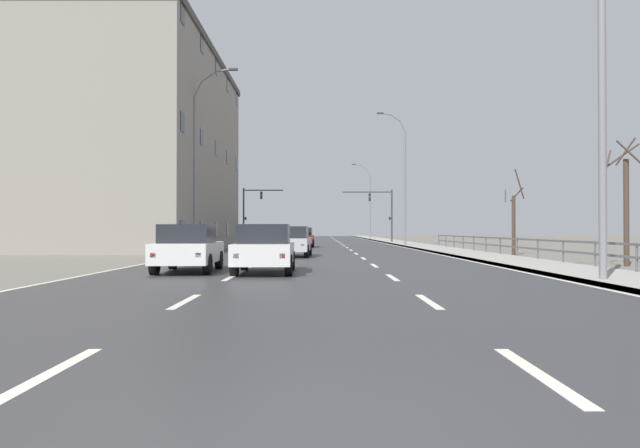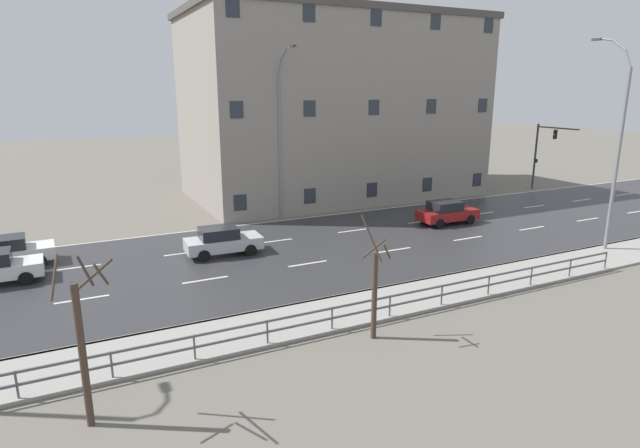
% 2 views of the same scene
% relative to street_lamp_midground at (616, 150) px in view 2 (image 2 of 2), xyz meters
% --- Properties ---
extents(ground_plane, '(160.00, 160.00, 0.12)m').
position_rel_street_lamp_midground_xyz_m(ground_plane, '(-7.45, 2.90, -5.74)').
color(ground_plane, '#666056').
extents(road_asphalt_strip, '(14.00, 120.00, 0.03)m').
position_rel_street_lamp_midground_xyz_m(road_asphalt_strip, '(-7.45, 14.89, -5.67)').
color(road_asphalt_strip, '#303033').
rests_on(road_asphalt_strip, ground).
extents(guardrail, '(0.07, 38.71, 1.00)m').
position_rel_street_lamp_midground_xyz_m(guardrail, '(2.40, -22.45, -4.97)').
color(guardrail, '#515459').
rests_on(guardrail, ground).
extents(street_lamp_midground, '(2.52, 0.24, 11.59)m').
position_rel_street_lamp_midground_xyz_m(street_lamp_midground, '(0.00, 0.00, 0.00)').
color(street_lamp_midground, slate).
rests_on(street_lamp_midground, ground).
extents(street_lamp_left_bank, '(2.82, 0.24, 11.51)m').
position_rel_street_lamp_midground_xyz_m(street_lamp_left_bank, '(-14.87, -13.56, -0.07)').
color(street_lamp_left_bank, slate).
rests_on(street_lamp_left_bank, ground).
extents(traffic_signal_left, '(4.29, 0.36, 5.87)m').
position_rel_street_lamp_midground_xyz_m(traffic_signal_left, '(-14.62, 11.33, -1.86)').
color(traffic_signal_left, '#38383A').
rests_on(traffic_signal_left, ground).
extents(car_near_left, '(1.96, 4.16, 1.57)m').
position_rel_street_lamp_midground_xyz_m(car_near_left, '(-8.63, -19.63, -4.87)').
color(car_near_left, '#B7B7BC').
rests_on(car_near_left, ground).
extents(car_distant, '(1.97, 4.17, 1.57)m').
position_rel_street_lamp_midground_xyz_m(car_distant, '(-11.53, -29.98, -4.87)').
color(car_distant, silver).
rests_on(car_distant, ground).
extents(car_far_right, '(1.90, 4.14, 1.57)m').
position_rel_street_lamp_midground_xyz_m(car_far_right, '(-8.62, -4.11, -4.87)').
color(car_far_right, maroon).
rests_on(car_far_right, ground).
extents(brick_building, '(13.40, 23.75, 14.81)m').
position_rel_street_lamp_midground_xyz_m(brick_building, '(-21.64, -6.07, 1.74)').
color(brick_building, gray).
rests_on(brick_building, ground).
extents(bare_tree_near, '(1.71, 1.55, 4.96)m').
position_rel_street_lamp_midground_xyz_m(bare_tree_near, '(4.48, -27.03, -3.30)').
color(bare_tree_near, '#423328').
rests_on(bare_tree_near, ground).
extents(bare_tree_mid, '(1.14, 1.19, 4.72)m').
position_rel_street_lamp_midground_xyz_m(bare_tree_mid, '(3.52, -17.46, -3.78)').
color(bare_tree_mid, '#423328').
rests_on(bare_tree_mid, ground).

